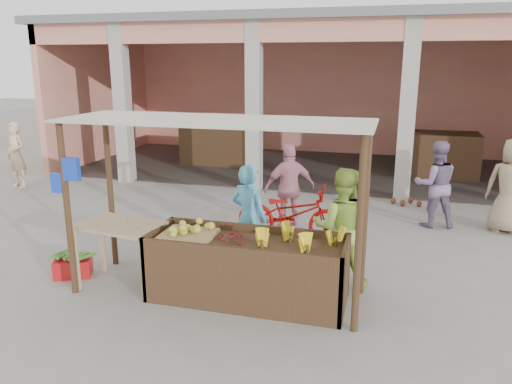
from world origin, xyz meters
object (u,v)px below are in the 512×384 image
(motorcycle, at_px, (291,213))
(vendor_blue, at_px, (249,214))
(fruit_stall, at_px, (247,271))
(side_table, at_px, (120,233))
(red_crate, at_px, (73,267))
(vendor_green, at_px, (342,224))

(motorcycle, bearing_deg, vendor_blue, 166.40)
(fruit_stall, relative_size, side_table, 2.12)
(red_crate, bearing_deg, motorcycle, 14.30)
(fruit_stall, distance_m, vendor_green, 1.47)
(red_crate, distance_m, motorcycle, 3.66)
(red_crate, relative_size, vendor_blue, 0.29)
(vendor_green, xyz_separation_m, motorcycle, (-1.02, 1.52, -0.36))
(fruit_stall, bearing_deg, vendor_green, 35.14)
(motorcycle, bearing_deg, red_crate, 130.47)
(red_crate, bearing_deg, fruit_stall, -25.23)
(fruit_stall, height_order, vendor_green, vendor_green)
(side_table, xyz_separation_m, vendor_blue, (1.59, 0.99, 0.11))
(vendor_blue, relative_size, vendor_green, 0.98)
(vendor_green, bearing_deg, motorcycle, -59.31)
(vendor_green, bearing_deg, fruit_stall, 31.94)
(fruit_stall, xyz_separation_m, vendor_blue, (-0.25, 0.94, 0.48))
(motorcycle, bearing_deg, fruit_stall, 178.64)
(motorcycle, bearing_deg, side_table, 141.77)
(fruit_stall, height_order, red_crate, fruit_stall)
(red_crate, height_order, vendor_blue, vendor_blue)
(red_crate, height_order, vendor_green, vendor_green)
(side_table, distance_m, vendor_blue, 1.88)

